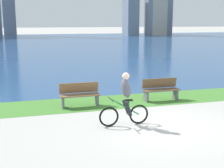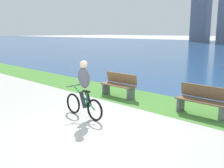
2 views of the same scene
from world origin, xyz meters
TOP-DOWN VIEW (x-y plane):
  - ground_plane at (0.00, 0.00)m, footprint 300.00×300.00m
  - grass_strip_bayside at (0.00, 3.25)m, footprint 120.00×2.18m
  - cyclist_lead at (-1.08, 0.41)m, footprint 1.60×0.52m
  - bench_near_path at (1.28, 2.98)m, footprint 1.50×0.47m
  - bench_far_along_path at (-2.06, 2.96)m, footprint 1.50×0.47m

SIDE VIEW (x-z plane):
  - ground_plane at x=0.00m, z-range 0.00..0.00m
  - grass_strip_bayside at x=0.00m, z-range 0.00..0.01m
  - bench_near_path at x=1.28m, z-range 0.00..0.90m
  - bench_far_along_path at x=-2.06m, z-range 0.00..0.90m
  - cyclist_lead at x=-1.08m, z-range 0.00..1.67m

